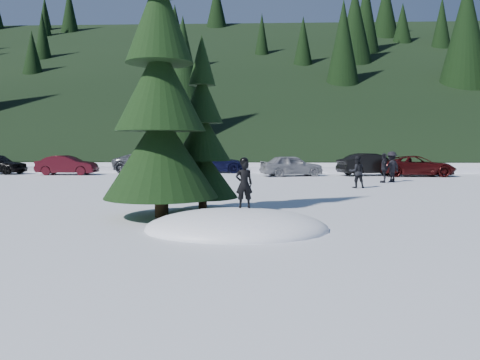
{
  "coord_description": "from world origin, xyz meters",
  "views": [
    {
      "loc": [
        0.51,
        -11.2,
        2.06
      ],
      "look_at": [
        0.04,
        1.23,
        1.1
      ],
      "focal_mm": 35.0,
      "sensor_mm": 36.0,
      "label": 1
    }
  ],
  "objects_px": {
    "spruce_tall": "(160,99)",
    "spruce_short": "(202,143)",
    "adult_2": "(392,167)",
    "car_6": "(417,166)",
    "car_3": "(213,162)",
    "adult_0": "(357,172)",
    "car_2": "(151,162)",
    "car_4": "(291,165)",
    "car_1": "(67,165)",
    "adult_1": "(384,168)",
    "child_skier": "(244,184)",
    "car_5": "(372,164)"
  },
  "relations": [
    {
      "from": "spruce_tall",
      "to": "car_5",
      "type": "bearing_deg",
      "value": 60.24
    },
    {
      "from": "spruce_tall",
      "to": "spruce_short",
      "type": "relative_size",
      "value": 1.6
    },
    {
      "from": "child_skier",
      "to": "adult_1",
      "type": "height_order",
      "value": "child_skier"
    },
    {
      "from": "spruce_tall",
      "to": "child_skier",
      "type": "xyz_separation_m",
      "value": [
        2.38,
        -1.49,
        -2.25
      ]
    },
    {
      "from": "car_1",
      "to": "car_6",
      "type": "height_order",
      "value": "car_6"
    },
    {
      "from": "child_skier",
      "to": "car_1",
      "type": "relative_size",
      "value": 0.3
    },
    {
      "from": "child_skier",
      "to": "adult_2",
      "type": "bearing_deg",
      "value": -131.07
    },
    {
      "from": "adult_1",
      "to": "car_2",
      "type": "bearing_deg",
      "value": -103.17
    },
    {
      "from": "spruce_tall",
      "to": "car_6",
      "type": "xyz_separation_m",
      "value": [
        12.87,
        17.2,
        -2.67
      ]
    },
    {
      "from": "spruce_tall",
      "to": "car_6",
      "type": "distance_m",
      "value": 21.65
    },
    {
      "from": "spruce_tall",
      "to": "car_3",
      "type": "distance_m",
      "value": 20.69
    },
    {
      "from": "spruce_short",
      "to": "car_6",
      "type": "height_order",
      "value": "spruce_short"
    },
    {
      "from": "car_3",
      "to": "adult_0",
      "type": "bearing_deg",
      "value": -143.54
    },
    {
      "from": "adult_2",
      "to": "car_2",
      "type": "xyz_separation_m",
      "value": [
        -14.89,
        7.53,
        -0.09
      ]
    },
    {
      "from": "car_1",
      "to": "adult_1",
      "type": "bearing_deg",
      "value": -108.0
    },
    {
      "from": "adult_0",
      "to": "car_3",
      "type": "relative_size",
      "value": 0.3
    },
    {
      "from": "spruce_tall",
      "to": "car_6",
      "type": "bearing_deg",
      "value": 53.2
    },
    {
      "from": "spruce_tall",
      "to": "adult_2",
      "type": "height_order",
      "value": "spruce_tall"
    },
    {
      "from": "spruce_short",
      "to": "adult_2",
      "type": "height_order",
      "value": "spruce_short"
    },
    {
      "from": "car_1",
      "to": "car_4",
      "type": "relative_size",
      "value": 0.98
    },
    {
      "from": "adult_0",
      "to": "child_skier",
      "type": "bearing_deg",
      "value": 57.26
    },
    {
      "from": "adult_0",
      "to": "car_1",
      "type": "distance_m",
      "value": 19.41
    },
    {
      "from": "spruce_tall",
      "to": "car_4",
      "type": "xyz_separation_m",
      "value": [
        4.88,
        17.06,
        -2.64
      ]
    },
    {
      "from": "adult_1",
      "to": "car_1",
      "type": "distance_m",
      "value": 20.24
    },
    {
      "from": "adult_0",
      "to": "car_3",
      "type": "xyz_separation_m",
      "value": [
        -7.86,
        11.48,
        -0.03
      ]
    },
    {
      "from": "adult_1",
      "to": "car_5",
      "type": "height_order",
      "value": "adult_1"
    },
    {
      "from": "car_2",
      "to": "car_6",
      "type": "height_order",
      "value": "car_2"
    },
    {
      "from": "car_1",
      "to": "car_3",
      "type": "distance_m",
      "value": 9.91
    },
    {
      "from": "spruce_short",
      "to": "child_skier",
      "type": "relative_size",
      "value": 4.55
    },
    {
      "from": "car_1",
      "to": "car_4",
      "type": "distance_m",
      "value": 14.9
    },
    {
      "from": "adult_2",
      "to": "car_6",
      "type": "xyz_separation_m",
      "value": [
        2.88,
        4.54,
        -0.18
      ]
    },
    {
      "from": "car_2",
      "to": "adult_0",
      "type": "bearing_deg",
      "value": -128.33
    },
    {
      "from": "adult_0",
      "to": "car_5",
      "type": "relative_size",
      "value": 0.35
    },
    {
      "from": "spruce_tall",
      "to": "car_1",
      "type": "bearing_deg",
      "value": 119.48
    },
    {
      "from": "car_5",
      "to": "car_6",
      "type": "height_order",
      "value": "car_5"
    },
    {
      "from": "adult_2",
      "to": "car_4",
      "type": "relative_size",
      "value": 0.41
    },
    {
      "from": "child_skier",
      "to": "adult_2",
      "type": "height_order",
      "value": "child_skier"
    },
    {
      "from": "car_3",
      "to": "car_5",
      "type": "bearing_deg",
      "value": -102.55
    },
    {
      "from": "child_skier",
      "to": "car_2",
      "type": "height_order",
      "value": "child_skier"
    },
    {
      "from": "adult_1",
      "to": "car_1",
      "type": "height_order",
      "value": "adult_1"
    },
    {
      "from": "spruce_short",
      "to": "car_1",
      "type": "height_order",
      "value": "spruce_short"
    },
    {
      "from": "spruce_short",
      "to": "car_1",
      "type": "distance_m",
      "value": 19.73
    },
    {
      "from": "adult_0",
      "to": "car_2",
      "type": "relative_size",
      "value": 0.29
    },
    {
      "from": "adult_2",
      "to": "car_5",
      "type": "bearing_deg",
      "value": -125.07
    },
    {
      "from": "spruce_tall",
      "to": "car_1",
      "type": "distance_m",
      "value": 20.52
    },
    {
      "from": "car_2",
      "to": "car_4",
      "type": "distance_m",
      "value": 10.27
    },
    {
      "from": "adult_2",
      "to": "car_6",
      "type": "relative_size",
      "value": 0.35
    },
    {
      "from": "car_4",
      "to": "car_6",
      "type": "distance_m",
      "value": 7.99
    },
    {
      "from": "adult_2",
      "to": "car_4",
      "type": "bearing_deg",
      "value": -73.99
    },
    {
      "from": "adult_2",
      "to": "car_4",
      "type": "xyz_separation_m",
      "value": [
        -5.11,
        4.4,
        -0.15
      ]
    }
  ]
}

